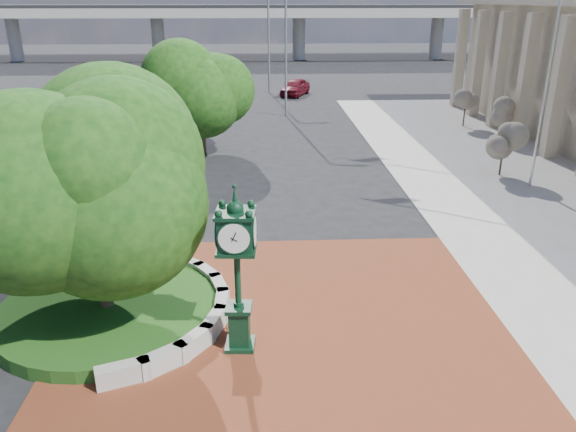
% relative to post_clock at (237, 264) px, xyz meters
% --- Properties ---
extents(ground, '(200.00, 200.00, 0.00)m').
position_rel_post_clock_xyz_m(ground, '(1.24, 1.66, -2.40)').
color(ground, black).
rests_on(ground, ground).
extents(plaza, '(12.00, 12.00, 0.04)m').
position_rel_post_clock_xyz_m(plaza, '(1.24, 0.66, -2.38)').
color(plaza, brown).
rests_on(plaza, ground).
extents(planter_wall, '(2.96, 6.77, 0.54)m').
position_rel_post_clock_xyz_m(planter_wall, '(-1.47, 1.66, -2.13)').
color(planter_wall, '#9E9B93').
rests_on(planter_wall, ground).
extents(grass_bed, '(6.10, 6.10, 0.40)m').
position_rel_post_clock_xyz_m(grass_bed, '(-3.76, 1.66, -2.20)').
color(grass_bed, '#1D4012').
rests_on(grass_bed, ground).
extents(overpass, '(90.00, 12.00, 7.50)m').
position_rel_post_clock_xyz_m(overpass, '(1.02, 71.66, 4.14)').
color(overpass, '#9E9B93').
rests_on(overpass, ground).
extents(tree_planter, '(5.20, 5.20, 6.33)m').
position_rel_post_clock_xyz_m(tree_planter, '(-3.76, 1.66, 1.32)').
color(tree_planter, '#38281C').
rests_on(tree_planter, ground).
extents(tree_street, '(4.40, 4.40, 5.45)m').
position_rel_post_clock_xyz_m(tree_street, '(-2.76, 19.66, 0.84)').
color(tree_street, '#38281C').
rests_on(tree_street, ground).
extents(post_clock, '(0.96, 0.96, 4.37)m').
position_rel_post_clock_xyz_m(post_clock, '(0.00, 0.00, 0.00)').
color(post_clock, black).
rests_on(post_clock, ground).
extents(parked_car, '(3.32, 4.79, 1.51)m').
position_rel_post_clock_xyz_m(parked_car, '(3.81, 39.80, -1.64)').
color(parked_car, '#4E0B15').
rests_on(parked_car, ground).
extents(flagpole_b, '(1.67, 0.55, 10.98)m').
position_rel_post_clock_xyz_m(flagpole_b, '(13.38, 12.50, 3.22)').
color(flagpole_b, silver).
rests_on(flagpole_b, ground).
extents(street_lamp_near, '(2.15, 0.71, 9.73)m').
position_rel_post_clock_xyz_m(street_lamp_near, '(2.76, 30.24, 3.31)').
color(street_lamp_near, slate).
rests_on(street_lamp_near, ground).
extents(street_lamp_far, '(2.31, 0.32, 10.28)m').
position_rel_post_clock_xyz_m(street_lamp_far, '(1.69, 41.67, 3.62)').
color(street_lamp_far, slate).
rests_on(street_lamp_far, ground).
extents(shrub_near, '(1.20, 1.20, 2.20)m').
position_rel_post_clock_xyz_m(shrub_near, '(12.69, 14.42, -0.81)').
color(shrub_near, '#38281C').
rests_on(shrub_near, ground).
extents(shrub_mid, '(1.20, 1.20, 2.20)m').
position_rel_post_clock_xyz_m(shrub_mid, '(15.51, 21.52, -0.81)').
color(shrub_mid, '#38281C').
rests_on(shrub_mid, ground).
extents(shrub_far, '(1.20, 1.20, 2.20)m').
position_rel_post_clock_xyz_m(shrub_far, '(14.79, 26.00, -0.81)').
color(shrub_far, '#38281C').
rests_on(shrub_far, ground).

